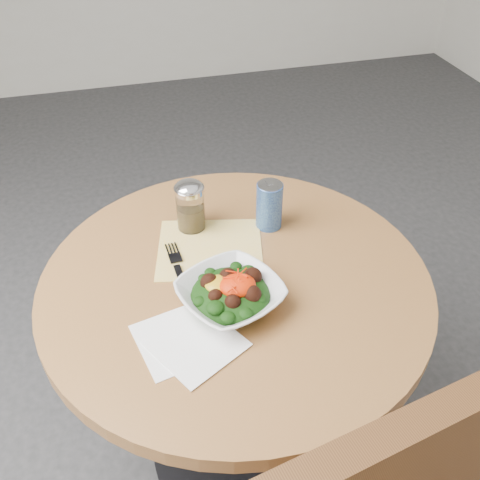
% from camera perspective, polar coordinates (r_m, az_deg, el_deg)
% --- Properties ---
extents(ground, '(6.00, 6.00, 0.00)m').
position_cam_1_polar(ground, '(1.83, -0.35, -21.38)').
color(ground, '#2D2E30').
rests_on(ground, ground).
extents(table, '(0.90, 0.90, 0.75)m').
position_cam_1_polar(table, '(1.38, -0.44, -9.93)').
color(table, black).
rests_on(table, ground).
extents(cloth_napkin, '(0.30, 0.28, 0.00)m').
position_cam_1_polar(cloth_napkin, '(1.31, -3.22, -0.93)').
color(cloth_napkin, '#F5B20C').
rests_on(cloth_napkin, table).
extents(paper_napkins, '(0.24, 0.23, 0.00)m').
position_cam_1_polar(paper_napkins, '(1.10, -5.61, -10.70)').
color(paper_napkins, white).
rests_on(paper_napkins, table).
extents(salad_bowl, '(0.28, 0.28, 0.08)m').
position_cam_1_polar(salad_bowl, '(1.15, -1.02, -5.77)').
color(salad_bowl, white).
rests_on(salad_bowl, table).
extents(fork, '(0.03, 0.23, 0.00)m').
position_cam_1_polar(fork, '(1.24, -6.49, -3.37)').
color(fork, black).
rests_on(fork, table).
extents(spice_shaker, '(0.08, 0.08, 0.14)m').
position_cam_1_polar(spice_shaker, '(1.34, -5.33, 3.62)').
color(spice_shaker, silver).
rests_on(spice_shaker, table).
extents(beverage_can, '(0.07, 0.07, 0.13)m').
position_cam_1_polar(beverage_can, '(1.35, 3.14, 3.73)').
color(beverage_can, navy).
rests_on(beverage_can, table).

